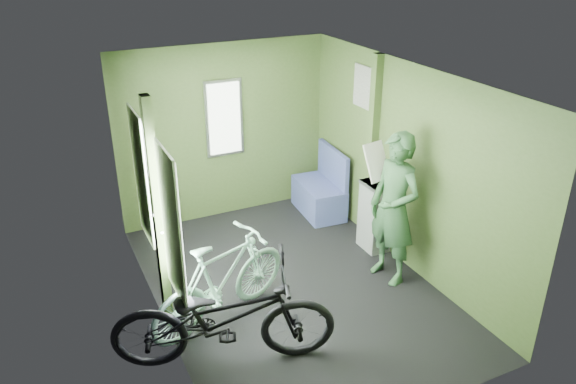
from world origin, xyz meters
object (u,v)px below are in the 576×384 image
(bicycle_black, at_px, (226,363))
(bench_seat, at_px, (320,194))
(bicycle_mint, at_px, (224,321))
(passenger, at_px, (394,209))
(waste_box, at_px, (375,216))

(bicycle_black, relative_size, bench_seat, 2.17)
(bicycle_mint, relative_size, bench_seat, 1.80)
(bicycle_black, xyz_separation_m, passenger, (2.12, 0.53, 0.85))
(bicycle_black, height_order, waste_box, waste_box)
(bicycle_black, height_order, bicycle_mint, bicycle_black)
(passenger, xyz_separation_m, waste_box, (0.20, 0.61, -0.42))
(bicycle_mint, height_order, waste_box, waste_box)
(waste_box, relative_size, bench_seat, 0.96)
(waste_box, xyz_separation_m, bench_seat, (-0.12, 1.13, -0.17))
(bench_seat, bearing_deg, bicycle_mint, -135.32)
(bicycle_black, xyz_separation_m, waste_box, (2.32, 1.14, 0.43))
(bicycle_mint, xyz_separation_m, waste_box, (2.13, 0.57, 0.43))
(waste_box, bearing_deg, bicycle_mint, -165.14)
(bicycle_black, bearing_deg, bicycle_mint, 1.05)
(bicycle_mint, height_order, bench_seat, bench_seat)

